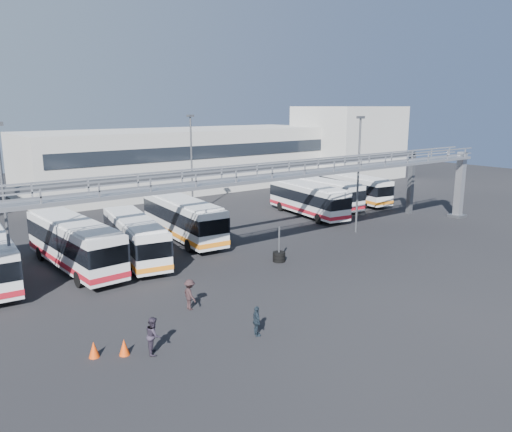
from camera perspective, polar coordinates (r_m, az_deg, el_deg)
ground at (r=32.57m, az=6.44°, el=-7.42°), size 140.00×140.00×0.00m
gantry at (r=35.54m, az=0.11°, el=3.51°), size 51.40×5.15×7.10m
warehouse at (r=69.01m, az=-8.25°, el=6.47°), size 42.00×14.00×8.00m
building_right at (r=80.42m, az=10.48°, el=8.29°), size 14.00×12.00×11.00m
light_pole_left at (r=30.95m, az=-26.81°, el=1.24°), size 0.70×0.35×10.21m
light_pole_mid at (r=44.50m, az=11.63°, el=5.35°), size 0.70×0.35×10.21m
light_pole_back at (r=51.06m, az=-7.38°, el=6.38°), size 0.70×0.35×10.21m
bus_2 at (r=36.34m, az=-20.09°, el=-2.83°), size 3.28×11.60×3.49m
bus_3 at (r=37.31m, az=-13.68°, el=-2.29°), size 4.21×10.74×3.18m
bus_4 at (r=42.18m, az=-8.35°, el=-0.15°), size 3.64×11.64×3.48m
bus_7 at (r=51.14m, az=5.94°, el=2.01°), size 4.03×11.11×3.30m
bus_8 at (r=55.48m, az=7.59°, el=2.71°), size 2.62×10.51×3.18m
bus_9 at (r=59.25m, az=11.11°, el=3.24°), size 4.13×10.91×3.24m
pedestrian_b at (r=23.68m, az=-11.63°, el=-13.21°), size 0.96×1.05×1.74m
pedestrian_c at (r=28.08m, az=-7.58°, el=-8.88°), size 0.69×1.14×1.73m
pedestrian_d at (r=24.86m, az=0.08°, el=-11.92°), size 0.65×0.97×1.53m
cone_left at (r=24.04m, az=-14.83°, el=-14.28°), size 0.56×0.56×0.76m
cone_right at (r=24.21m, az=-18.04°, el=-14.29°), size 0.60×0.60×0.76m
tire_stack at (r=36.22m, az=2.64°, el=-4.56°), size 0.91×0.91×2.61m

